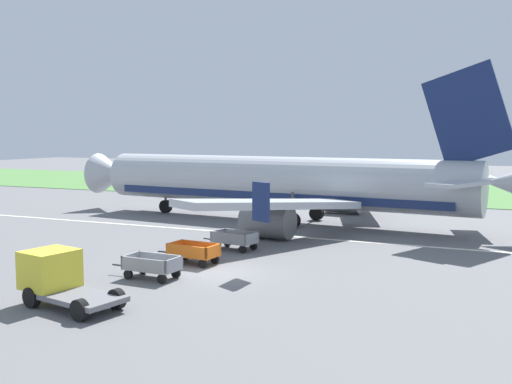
{
  "coord_description": "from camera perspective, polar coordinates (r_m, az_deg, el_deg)",
  "views": [
    {
      "loc": [
        12.51,
        -24.42,
        6.63
      ],
      "look_at": [
        -2.79,
        11.06,
        2.8
      ],
      "focal_mm": 40.43,
      "sensor_mm": 36.0,
      "label": 1
    }
  ],
  "objects": [
    {
      "name": "baggage_cart_third_in_row",
      "position": [
        33.47,
        -2.14,
        -4.72
      ],
      "size": [
        3.63,
        1.82,
        1.07
      ],
      "color": "gray",
      "rests_on": "ground"
    },
    {
      "name": "airplane",
      "position": [
        43.47,
        3.14,
        0.94
      ],
      "size": [
        37.67,
        30.29,
        11.34
      ],
      "color": "#B2B7BC",
      "rests_on": "ground"
    },
    {
      "name": "apron_stripe",
      "position": [
        37.82,
        3.65,
        -4.44
      ],
      "size": [
        120.0,
        0.36,
        0.01
      ],
      "primitive_type": "cube",
      "color": "silver",
      "rests_on": "ground"
    },
    {
      "name": "baggage_cart_nearest",
      "position": [
        27.28,
        -10.27,
        -7.2
      ],
      "size": [
        3.58,
        1.5,
        1.07
      ],
      "color": "gray",
      "rests_on": "ground"
    },
    {
      "name": "ground_plane",
      "position": [
        28.23,
        -3.72,
        -7.94
      ],
      "size": [
        220.0,
        220.0,
        0.0
      ],
      "primitive_type": "plane",
      "color": "slate"
    },
    {
      "name": "baggage_cart_second_in_row",
      "position": [
        30.01,
        -6.21,
        -5.96
      ],
      "size": [
        3.6,
        1.63,
        1.07
      ],
      "color": "orange",
      "rests_on": "ground"
    },
    {
      "name": "grass_strip",
      "position": [
        70.87,
        13.06,
        0.17
      ],
      "size": [
        220.0,
        28.0,
        0.06
      ],
      "primitive_type": "cube",
      "color": "#518442",
      "rests_on": "ground"
    },
    {
      "name": "service_truck_beside_carts",
      "position": [
        24.08,
        -19.01,
        -7.93
      ],
      "size": [
        4.67,
        2.74,
        2.1
      ],
      "color": "slate",
      "rests_on": "ground"
    }
  ]
}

